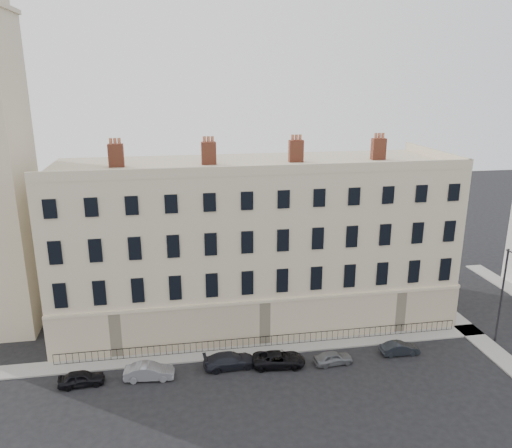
# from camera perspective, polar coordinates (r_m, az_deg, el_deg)

# --- Properties ---
(ground) EXTENTS (160.00, 160.00, 0.00)m
(ground) POSITION_cam_1_polar(r_m,az_deg,el_deg) (41.63, 11.11, -16.61)
(ground) COLOR black
(ground) RESTS_ON ground
(terrace) EXTENTS (36.22, 12.22, 17.00)m
(terrace) POSITION_cam_1_polar(r_m,az_deg,el_deg) (47.39, -0.28, -2.02)
(terrace) COLOR beige
(terrace) RESTS_ON ground
(pavement_terrace) EXTENTS (48.00, 2.00, 0.12)m
(pavement_terrace) POSITION_cam_1_polar(r_m,az_deg,el_deg) (43.71, -4.09, -14.49)
(pavement_terrace) COLOR gray
(pavement_terrace) RESTS_ON ground
(pavement_east_return) EXTENTS (2.00, 24.00, 0.12)m
(pavement_east_return) POSITION_cam_1_polar(r_m,az_deg,el_deg) (53.19, 21.40, -9.73)
(pavement_east_return) COLOR gray
(pavement_east_return) RESTS_ON ground
(railings) EXTENTS (35.00, 0.04, 0.96)m
(railings) POSITION_cam_1_polar(r_m,az_deg,el_deg) (44.30, 1.13, -13.26)
(railings) COLOR black
(railings) RESTS_ON ground
(car_a) EXTENTS (3.49, 1.61, 1.16)m
(car_a) POSITION_cam_1_polar(r_m,az_deg,el_deg) (41.69, -19.33, -16.31)
(car_a) COLOR black
(car_a) RESTS_ON ground
(car_b) EXTENTS (3.92, 1.64, 1.26)m
(car_b) POSITION_cam_1_polar(r_m,az_deg,el_deg) (41.03, -12.11, -16.17)
(car_b) COLOR slate
(car_b) RESTS_ON ground
(car_c) EXTENTS (4.36, 1.99, 1.24)m
(car_c) POSITION_cam_1_polar(r_m,az_deg,el_deg) (41.61, -3.01, -15.30)
(car_c) COLOR black
(car_c) RESTS_ON ground
(car_d) EXTENTS (4.45, 2.40, 1.18)m
(car_d) POSITION_cam_1_polar(r_m,az_deg,el_deg) (41.80, 2.63, -15.18)
(car_d) COLOR black
(car_d) RESTS_ON ground
(car_e) EXTENTS (3.26, 1.49, 1.08)m
(car_e) POSITION_cam_1_polar(r_m,az_deg,el_deg) (42.50, 8.81, -14.88)
(car_e) COLOR slate
(car_e) RESTS_ON ground
(car_f) EXTENTS (3.28, 1.21, 1.07)m
(car_f) POSITION_cam_1_polar(r_m,az_deg,el_deg) (44.98, 16.11, -13.50)
(car_f) COLOR black
(car_f) RESTS_ON ground
(streetlamp) EXTENTS (0.35, 1.87, 8.64)m
(streetlamp) POSITION_cam_1_polar(r_m,az_deg,el_deg) (48.20, 26.39, -6.93)
(streetlamp) COLOR #2C2B30
(streetlamp) RESTS_ON ground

